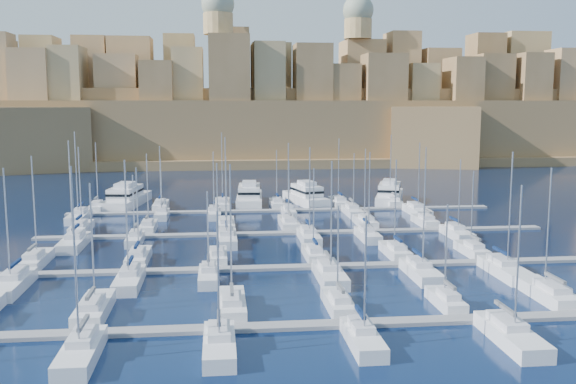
{
  "coord_description": "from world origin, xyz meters",
  "views": [
    {
      "loc": [
        -12.59,
        -93.13,
        21.73
      ],
      "look_at": [
        -1.79,
        6.0,
        7.6
      ],
      "focal_mm": 40.0,
      "sensor_mm": 36.0,
      "label": 1
    }
  ],
  "objects": [
    {
      "name": "sailboat_5",
      "position": [
        23.4,
        -28.03,
        0.76
      ],
      "size": [
        3.06,
        10.2,
        14.89
      ],
      "color": "silver",
      "rests_on": "ground"
    },
    {
      "name": "pontoon_mid_far",
      "position": [
        0.0,
        10.0,
        0.2
      ],
      "size": [
        84.0,
        2.0,
        0.4
      ],
      "primitive_type": "cube",
      "color": "slate",
      "rests_on": "ground"
    },
    {
      "name": "sailboat_25",
      "position": [
        -24.56,
        15.05,
        0.73
      ],
      "size": [
        2.5,
        8.32,
        13.37
      ],
      "color": "silver",
      "rests_on": "ground"
    },
    {
      "name": "sailboat_14",
      "position": [
        -12.84,
        -7.1,
        0.74
      ],
      "size": [
        2.4,
        8.01,
        13.81
      ],
      "color": "silver",
      "rests_on": "ground"
    },
    {
      "name": "sailboat_1",
      "position": [
        -25.47,
        -28.27,
        0.75
      ],
      "size": [
        2.91,
        9.7,
        13.9
      ],
      "color": "silver",
      "rests_on": "ground"
    },
    {
      "name": "sailboat_26",
      "position": [
        -11.44,
        15.66,
        0.76
      ],
      "size": [
        2.87,
        9.55,
        16.04
      ],
      "color": "silver",
      "rests_on": "ground"
    },
    {
      "name": "sailboat_37",
      "position": [
        -24.39,
        37.46,
        0.74
      ],
      "size": [
        2.74,
        9.15,
        13.11
      ],
      "color": "silver",
      "rests_on": "ground"
    },
    {
      "name": "sailboat_40",
      "position": [
        12.39,
        37.72,
        0.75
      ],
      "size": [
        2.9,
        9.68,
        14.37
      ],
      "color": "silver",
      "rests_on": "ground"
    },
    {
      "name": "sailboat_34",
      "position": [
        10.8,
        4.67,
        0.74
      ],
      "size": [
        2.67,
        8.88,
        14.23
      ],
      "color": "silver",
      "rests_on": "ground"
    },
    {
      "name": "pontoon_near",
      "position": [
        0.0,
        -34.0,
        0.2
      ],
      "size": [
        84.0,
        2.0,
        0.4
      ],
      "primitive_type": "cube",
      "color": "slate",
      "rests_on": "ground"
    },
    {
      "name": "sailboat_35",
      "position": [
        25.39,
        4.55,
        0.73
      ],
      "size": [
        2.74,
        9.12,
        12.96
      ],
      "color": "silver",
      "rests_on": "ground"
    },
    {
      "name": "fortified_city",
      "position": [
        -0.19,
        155.26,
        14.74
      ],
      "size": [
        460.0,
        108.95,
        59.52
      ],
      "color": "brown",
      "rests_on": "ground"
    },
    {
      "name": "motor_yacht_d",
      "position": [
        24.36,
        41.71,
        1.73
      ],
      "size": [
        10.18,
        17.8,
        5.25
      ],
      "color": "silver",
      "rests_on": "ground"
    },
    {
      "name": "sailboat_41",
      "position": [
        23.48,
        37.63,
        0.76
      ],
      "size": [
        2.85,
        9.5,
        15.14
      ],
      "color": "silver",
      "rests_on": "ground"
    },
    {
      "name": "sailboat_28",
      "position": [
        12.89,
        15.53,
        0.74
      ],
      "size": [
        2.79,
        9.3,
        13.85
      ],
      "color": "silver",
      "rests_on": "ground"
    },
    {
      "name": "pontoon_far",
      "position": [
        0.0,
        32.0,
        0.2
      ],
      "size": [
        84.0,
        2.0,
        0.4
      ],
      "primitive_type": "cube",
      "color": "slate",
      "rests_on": "ground"
    },
    {
      "name": "sailboat_32",
      "position": [
        -11.52,
        4.05,
        0.75
      ],
      "size": [
        3.04,
        10.15,
        13.79
      ],
      "color": "silver",
      "rests_on": "ground"
    },
    {
      "name": "sailboat_8",
      "position": [
        -12.76,
        -39.5,
        0.74
      ],
      "size": [
        2.77,
        9.23,
        12.96
      ],
      "color": "silver",
      "rests_on": "ground"
    },
    {
      "name": "sailboat_46",
      "position": [
        13.0,
        26.56,
        0.73
      ],
      "size": [
        2.73,
        9.1,
        12.27
      ],
      "color": "silver",
      "rests_on": "ground"
    },
    {
      "name": "sailboat_7",
      "position": [
        -24.41,
        -39.72,
        0.77
      ],
      "size": [
        2.9,
        9.67,
        16.87
      ],
      "color": "silver",
      "rests_on": "ground"
    },
    {
      "name": "sailboat_29",
      "position": [
        23.62,
        15.19,
        0.74
      ],
      "size": [
        2.58,
        8.6,
        14.12
      ],
      "color": "silver",
      "rests_on": "ground"
    },
    {
      "name": "sailboat_27",
      "position": [
        -0.59,
        15.81,
        0.76
      ],
      "size": [
        2.96,
        9.87,
        14.96
      ],
      "color": "silver",
      "rests_on": "ground"
    },
    {
      "name": "sailboat_39",
      "position": [
        -0.7,
        37.31,
        0.73
      ],
      "size": [
        2.65,
        8.84,
        12.12
      ],
      "color": "silver",
      "rests_on": "ground"
    },
    {
      "name": "sailboat_12",
      "position": [
        -37.07,
        -6.51,
        0.75
      ],
      "size": [
        2.76,
        9.2,
        14.94
      ],
      "color": "silver",
      "rests_on": "ground"
    },
    {
      "name": "sailboat_23",
      "position": [
        23.06,
        -18.07,
        0.77
      ],
      "size": [
        3.12,
        10.39,
        15.95
      ],
      "color": "silver",
      "rests_on": "ground"
    },
    {
      "name": "sailboat_16",
      "position": [
        12.1,
        -6.73,
        0.74
      ],
      "size": [
        2.63,
        8.76,
        13.96
      ],
      "color": "silver",
      "rests_on": "ground"
    },
    {
      "name": "motor_yacht_c",
      "position": [
        5.89,
        41.15,
        1.73
      ],
      "size": [
        8.42,
        16.58,
        5.25
      ],
      "color": "silver",
      "rests_on": "ground"
    },
    {
      "name": "sailboat_15",
      "position": [
        0.43,
        -6.99,
        0.73
      ],
      "size": [
        2.47,
        8.24,
        12.92
      ],
      "color": "silver",
      "rests_on": "ground"
    },
    {
      "name": "sailboat_45",
      "position": [
        0.65,
        27.27,
        0.7
      ],
      "size": [
        2.3,
        7.67,
        10.7
      ],
      "color": "silver",
      "rests_on": "ground"
    },
    {
      "name": "sailboat_21",
      "position": [
        0.75,
        -17.98,
        0.76
      ],
      "size": [
        3.06,
        10.21,
        15.04
      ],
      "color": "silver",
      "rests_on": "ground"
    },
    {
      "name": "ground",
      "position": [
        0.0,
        0.0,
        0.0
      ],
      "size": [
        600.0,
        600.0,
        0.0
      ],
      "primitive_type": "plane",
      "color": "#051332",
      "rests_on": "ground"
    },
    {
      "name": "sailboat_42",
      "position": [
        -38.18,
        25.98,
        0.78
      ],
      "size": [
        3.09,
        10.29,
        16.67
      ],
      "color": "silver",
      "rests_on": "ground"
    },
    {
      "name": "sailboat_17",
      "position": [
        23.23,
        -7.06,
        0.72
      ],
      "size": [
        2.43,
        8.1,
        12.31
      ],
      "color": "silver",
      "rests_on": "ground"
    },
    {
      "name": "sailboat_19",
      "position": [
        -23.33,
        -17.71,
        0.76
      ],
      "size": [
        2.9,
        9.66,
        15.4
      ],
      "color": "silver",
      "rests_on": "ground"
    },
    {
      "name": "sailboat_36",
      "position": [
        -36.88,
        37.12,
        0.74
      ],
      "size": [
        2.54,
        8.46,
        13.93
      ],
      "color": "silver",
      "rests_on": "ground"
    },
    {
      "name": "sailboat_20",
      "position": [
        -13.98,
        -16.95,
        0.71
      ],
      "size": [
        2.43,
        8.11,
        11.48
      ],
      "color": "silver",
      "rests_on": "ground"
    },
    {
      "name": "motor_yacht_b",
      "position": [
        -6.17,
        41.86,
        1.73
      ],
      "size": [
        6.32,
        17.7,
        5.25
      ],
      "color": "silver",
      "rests_on": "ground"
    },
    {
      "name": "sailboat_24",
      "position": [
        -35.65,
        15.38,
        0.75
      ],
      "size": [
        2.7,
        8.99,
        14.53
      ],
      "color": "silver",
      "rests_on": "ground"
    },
    {
      "name": "sailboat_43",
      "position": [
        -23.3,
        27.21,
        0.71
      ],
      "size": [
        2.33,
        7.78,
        11.54
      ],
      "color": "silver",
      "rests_on": "ground"
    },
    {
      "name": "sailboat_38",
      "position": [
        -11.9,
        37.88,
        0.77
      ],
      "size": [
        3.0,
        10.0,
        15.73
      ],
      "color": "silver",
      "rests_on": "ground"
    },
    {
      "name": "motor_yacht_a",
      "position": [
        -31.95,
        42.6,
        1.73
      ],
      "size": [
        8.6,
        19.6,
        5.25
      ],
      "color": "silver",
      "rests_on": "ground"
    },
    {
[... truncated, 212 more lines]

